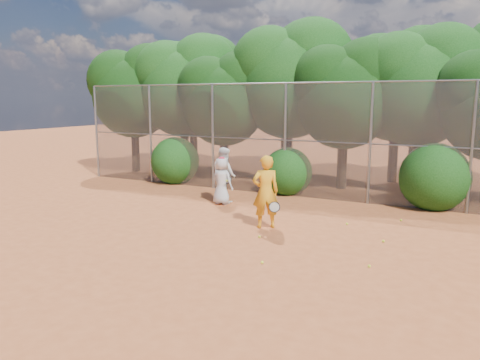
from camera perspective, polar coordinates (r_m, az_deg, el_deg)
The scene contains 23 objects.
ground at distance 11.43m, azimuth -1.32°, elevation -7.78°, with size 80.00×80.00×0.00m, color #A95026.
fence_back at distance 16.50m, azimuth 8.36°, elevation 4.88°, with size 20.05×0.09×4.03m.
tree_0 at distance 22.91m, azimuth -12.71°, elevation 10.84°, with size 4.38×3.81×6.00m.
tree_1 at distance 21.81m, azimuth -6.71°, elevation 11.68°, with size 4.64×4.03×6.35m.
tree_2 at distance 19.90m, azimuth -1.78°, elevation 10.25°, with size 3.99×3.47×5.47m.
tree_3 at distance 19.76m, azimuth 6.20°, elevation 12.55°, with size 4.89×4.26×6.70m.
tree_4 at distance 18.39m, azimuth 12.84°, elevation 10.57°, with size 4.19×3.64×5.73m.
tree_5 at distance 18.72m, azimuth 21.09°, elevation 11.04°, with size 4.51×3.92×6.17m.
tree_9 at distance 24.29m, azimuth -5.61°, elevation 11.93°, with size 4.83×4.20×6.62m.
tree_10 at distance 22.18m, azimuth 5.87°, elevation 12.87°, with size 5.15×4.48×7.06m.
tree_11 at distance 20.45m, azimuth 18.80°, elevation 11.35°, with size 4.64×4.03×6.35m.
bush_0 at distance 19.58m, azimuth -7.91°, elevation 2.58°, with size 2.00×2.00×2.00m, color #124010.
bush_1 at distance 17.22m, azimuth 5.83°, elevation 1.28°, with size 1.80×1.80×1.80m, color #124010.
bush_2 at distance 16.07m, azimuth 22.65°, elevation 0.66°, with size 2.20×2.20×2.20m, color #124010.
player_yellow at distance 12.61m, azimuth 3.14°, elevation -1.44°, with size 0.95×0.81×1.99m.
player_teen at distance 15.44m, azimuth -2.23°, elevation -0.09°, with size 0.81×0.57×1.59m.
player_white at distance 15.84m, azimuth -1.94°, elevation 0.67°, with size 1.14×1.09×1.86m.
ball_0 at distance 12.04m, azimuth 17.08°, elevation -7.13°, with size 0.07×0.07×0.07m, color #DEEF2B.
ball_1 at distance 13.39m, azimuth 12.91°, elevation -5.22°, with size 0.07×0.07×0.07m, color #DEEF2B.
ball_2 at distance 10.10m, azimuth 2.72°, elevation -10.00°, with size 0.07×0.07×0.07m, color #DEEF2B.
ball_3 at distance 10.24m, azimuth 15.48°, elevation -10.09°, with size 0.07×0.07×0.07m, color #DEEF2B.
ball_4 at distance 11.87m, azimuth 2.38°, elevation -6.93°, with size 0.07×0.07×0.07m, color #DEEF2B.
ball_5 at distance 14.20m, azimuth 19.03°, elevation -4.65°, with size 0.07×0.07×0.07m, color #DEEF2B.
Camera 1 is at (5.24, -9.54, 3.48)m, focal length 35.00 mm.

